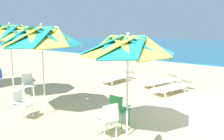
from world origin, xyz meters
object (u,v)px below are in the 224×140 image
object	(u,v)px
plastic_chair_0	(119,108)
sun_lounger_2	(162,80)
beach_umbrella_0	(128,47)
plastic_chair_1	(108,118)
plastic_chair_3	(28,84)
sun_lounger_1	(173,86)
beach_umbrella_2	(10,33)
beach_umbrella_1	(42,37)
plastic_chair_2	(21,103)
sun_lounger_3	(119,76)

from	to	relation	value
plastic_chair_0	sun_lounger_2	bearing A→B (deg)	103.94
beach_umbrella_0	plastic_chair_0	xyz separation A→B (m)	(-0.53, 0.35, -1.69)
plastic_chair_1	plastic_chair_3	bearing A→B (deg)	169.69
sun_lounger_1	sun_lounger_2	distance (m)	1.16
beach_umbrella_2	sun_lounger_2	distance (m)	6.62
plastic_chair_3	sun_lounger_2	xyz separation A→B (m)	(3.30, 4.72, -0.22)
beach_umbrella_0	beach_umbrella_1	world-z (taller)	beach_umbrella_1
plastic_chair_3	sun_lounger_1	bearing A→B (deg)	43.53
plastic_chair_2	sun_lounger_2	distance (m)	6.34
plastic_chair_1	plastic_chair_3	size ratio (longest dim) A/B	1.00
plastic_chair_0	plastic_chair_3	world-z (taller)	same
beach_umbrella_0	sun_lounger_3	world-z (taller)	beach_umbrella_0
beach_umbrella_2	plastic_chair_0	bearing A→B (deg)	4.27
beach_umbrella_0	plastic_chair_2	bearing A→B (deg)	-161.27
beach_umbrella_0	sun_lounger_1	size ratio (longest dim) A/B	1.13
beach_umbrella_1	beach_umbrella_2	bearing A→B (deg)	171.83
beach_umbrella_1	sun_lounger_1	distance (m)	5.59
plastic_chair_0	sun_lounger_3	bearing A→B (deg)	127.19
sun_lounger_2	plastic_chair_3	bearing A→B (deg)	-124.97
beach_umbrella_2	sun_lounger_1	world-z (taller)	beach_umbrella_2
sun_lounger_2	beach_umbrella_2	bearing A→B (deg)	-123.89
sun_lounger_1	sun_lounger_3	xyz separation A→B (m)	(-2.97, 0.21, 0.00)
plastic_chair_1	beach_umbrella_0	bearing A→B (deg)	53.53
beach_umbrella_0	sun_lounger_2	distance (m)	5.80
beach_umbrella_2	sun_lounger_2	bearing A→B (deg)	56.11
plastic_chair_0	sun_lounger_3	size ratio (longest dim) A/B	0.40
sun_lounger_1	sun_lounger_2	bearing A→B (deg)	140.45
sun_lounger_1	sun_lounger_3	size ratio (longest dim) A/B	1.04
plastic_chair_1	sun_lounger_2	bearing A→B (deg)	104.47
beach_umbrella_0	beach_umbrella_2	bearing A→B (deg)	-179.97
beach_umbrella_2	plastic_chair_3	xyz separation A→B (m)	(0.19, 0.48, -1.94)
beach_umbrella_0	plastic_chair_2	world-z (taller)	beach_umbrella_0
beach_umbrella_0	beach_umbrella_2	size ratio (longest dim) A/B	0.89
plastic_chair_3	beach_umbrella_2	bearing A→B (deg)	-111.73
plastic_chair_2	plastic_chair_3	world-z (taller)	same
plastic_chair_0	sun_lounger_3	distance (m)	5.42
plastic_chair_1	sun_lounger_1	world-z (taller)	plastic_chair_1
plastic_chair_0	sun_lounger_2	distance (m)	5.00
plastic_chair_2	beach_umbrella_1	bearing A→B (deg)	74.27
plastic_chair_0	sun_lounger_3	xyz separation A→B (m)	(-3.28, 4.32, -0.22)
beach_umbrella_2	sun_lounger_1	xyz separation A→B (m)	(4.39, 4.46, -2.15)
beach_umbrella_1	sun_lounger_1	xyz separation A→B (m)	(1.97, 4.81, -2.06)
sun_lounger_1	sun_lounger_2	size ratio (longest dim) A/B	1.00
plastic_chair_1	beach_umbrella_1	world-z (taller)	beach_umbrella_1
beach_umbrella_1	beach_umbrella_2	world-z (taller)	beach_umbrella_2
plastic_chair_0	sun_lounger_2	size ratio (longest dim) A/B	0.39
plastic_chair_1	sun_lounger_2	size ratio (longest dim) A/B	0.39
beach_umbrella_0	plastic_chair_1	distance (m)	1.76
plastic_chair_1	beach_umbrella_2	distance (m)	5.32
beach_umbrella_1	sun_lounger_2	world-z (taller)	beach_umbrella_1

